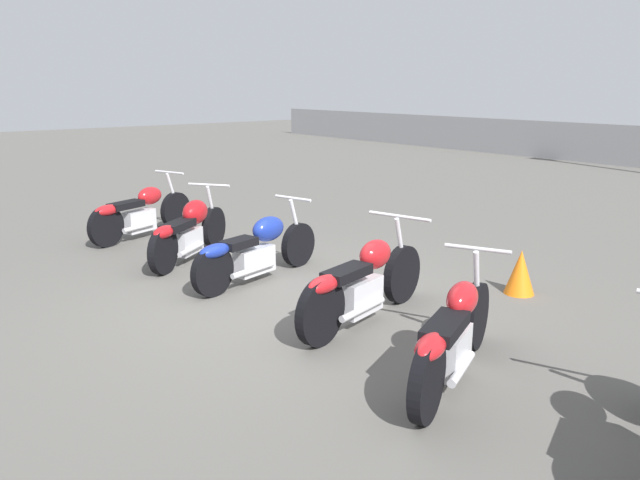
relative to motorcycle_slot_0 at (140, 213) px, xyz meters
The scene contains 7 objects.
ground_plane 3.95m from the motorcycle_slot_0, ahead, with size 60.00×60.00×0.00m, color #5B5954.
motorcycle_slot_0 is the anchor object (origin of this frame).
motorcycle_slot_1 1.66m from the motorcycle_slot_0, ahead, with size 1.25×1.75×0.97m.
motorcycle_slot_2 3.04m from the motorcycle_slot_0, ahead, with size 0.77×2.10×0.95m.
motorcycle_slot_3 4.90m from the motorcycle_slot_0, ahead, with size 0.84×2.10×1.01m.
motorcycle_slot_4 6.32m from the motorcycle_slot_0, ahead, with size 1.00×1.94×0.99m.
traffic_cone_near 5.84m from the motorcycle_slot_0, 23.21° to the left, with size 0.35×0.35×0.52m.
Camera 1 is at (5.34, -3.78, 2.37)m, focal length 35.00 mm.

